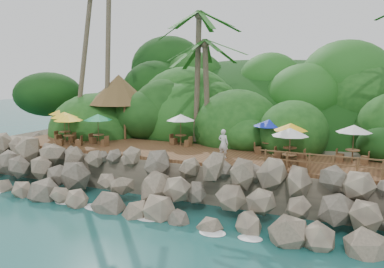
% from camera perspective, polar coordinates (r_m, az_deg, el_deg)
% --- Properties ---
extents(ground, '(140.00, 140.00, 0.00)m').
position_cam_1_polar(ground, '(21.41, -6.96, -11.36)').
color(ground, '#19514F').
rests_on(ground, ground).
extents(land_base, '(32.00, 25.20, 2.10)m').
position_cam_1_polar(land_base, '(35.25, 6.91, -1.44)').
color(land_base, gray).
rests_on(land_base, ground).
extents(jungle_hill, '(44.80, 28.00, 15.40)m').
position_cam_1_polar(jungle_hill, '(42.52, 10.05, -1.14)').
color(jungle_hill, '#143811').
rests_on(jungle_hill, ground).
extents(seawall, '(29.00, 4.00, 2.30)m').
position_cam_1_polar(seawall, '(22.68, -4.32, -7.08)').
color(seawall, gray).
rests_on(seawall, ground).
extents(terrace, '(26.00, 5.00, 0.20)m').
position_cam_1_polar(terrace, '(25.89, 0.00, -2.62)').
color(terrace, brown).
rests_on(terrace, land_base).
extents(jungle_foliage, '(44.00, 16.00, 12.00)m').
position_cam_1_polar(jungle_foliage, '(34.53, 6.35, -3.43)').
color(jungle_foliage, '#143811').
rests_on(jungle_foliage, ground).
extents(foam_line, '(25.20, 0.80, 0.06)m').
position_cam_1_polar(foam_line, '(21.64, -6.53, -11.04)').
color(foam_line, white).
rests_on(foam_line, ground).
extents(palapa, '(4.71, 4.71, 4.60)m').
position_cam_1_polar(palapa, '(32.04, -9.88, 5.98)').
color(palapa, brown).
rests_on(palapa, ground).
extents(dining_clusters, '(25.04, 5.11, 2.07)m').
position_cam_1_polar(dining_clusters, '(25.54, 0.02, 1.36)').
color(dining_clusters, brown).
rests_on(dining_clusters, terrace).
extents(railing, '(8.30, 0.10, 1.00)m').
position_cam_1_polar(railing, '(21.17, 20.06, -3.88)').
color(railing, brown).
rests_on(railing, terrace).
extents(waiter, '(0.65, 0.47, 1.67)m').
position_cam_1_polar(waiter, '(24.02, 4.27, -1.30)').
color(waiter, silver).
rests_on(waiter, terrace).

